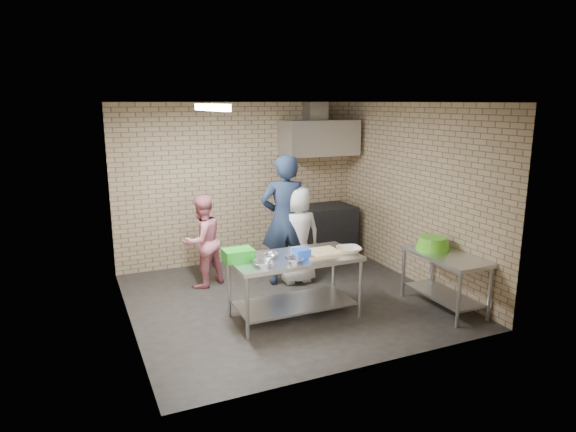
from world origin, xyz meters
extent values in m
plane|color=black|center=(0.00, 0.00, 0.00)|extent=(4.20, 4.20, 0.00)
plane|color=black|center=(0.00, 0.00, 2.70)|extent=(4.20, 4.20, 0.00)
cube|color=tan|center=(0.00, 2.00, 1.35)|extent=(4.20, 0.06, 2.70)
cube|color=tan|center=(0.00, -2.00, 1.35)|extent=(4.20, 0.06, 2.70)
cube|color=tan|center=(-2.10, 0.00, 1.35)|extent=(0.06, 4.00, 2.70)
cube|color=tan|center=(2.10, 0.00, 1.35)|extent=(0.06, 4.00, 2.70)
cube|color=silver|center=(-0.14, -0.55, 0.41)|extent=(1.62, 0.81, 0.81)
cube|color=silver|center=(1.80, -1.10, 0.38)|extent=(0.60, 1.20, 0.75)
cube|color=black|center=(1.35, 1.65, 0.45)|extent=(1.20, 0.70, 0.90)
cube|color=silver|center=(1.35, 1.70, 2.10)|extent=(1.30, 0.60, 0.60)
cube|color=#A5A8AD|center=(1.35, 1.85, 2.55)|extent=(0.35, 0.30, 0.30)
cube|color=#3F2B19|center=(1.65, 1.89, 1.92)|extent=(0.80, 0.20, 0.04)
cube|color=white|center=(-1.00, 0.00, 2.64)|extent=(0.10, 1.25, 0.08)
cube|color=#1C9B1E|center=(-0.84, -0.43, 0.88)|extent=(0.36, 0.27, 0.14)
cube|color=blue|center=(-0.09, -0.65, 0.87)|extent=(0.18, 0.18, 0.12)
cube|color=#D4BE7A|center=(0.21, -0.57, 0.82)|extent=(0.50, 0.38, 0.03)
imported|color=#B8BAC0|center=(-0.64, -0.75, 0.84)|extent=(0.30, 0.30, 0.06)
imported|color=silver|center=(-0.44, -0.50, 0.84)|extent=(0.23, 0.23, 0.06)
imported|color=#AAADB1|center=(-0.24, -0.77, 0.84)|extent=(0.28, 0.28, 0.06)
imported|color=beige|center=(0.56, -0.70, 0.85)|extent=(0.37, 0.37, 0.08)
cylinder|color=#B22619|center=(1.40, 1.89, 2.03)|extent=(0.07, 0.07, 0.18)
cylinder|color=green|center=(1.80, 1.89, 2.02)|extent=(0.06, 0.06, 0.15)
imported|color=black|center=(0.23, 0.63, 0.98)|extent=(0.80, 0.60, 1.97)
imported|color=#CC6C7A|center=(-0.92, 1.03, 0.69)|extent=(0.83, 0.76, 1.38)
imported|color=silver|center=(0.43, 0.60, 0.75)|extent=(0.75, 0.50, 1.50)
camera|label=1|loc=(-2.67, -6.05, 2.72)|focal=31.42mm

